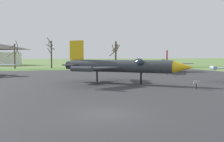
{
  "coord_description": "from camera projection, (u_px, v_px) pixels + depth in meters",
  "views": [
    {
      "loc": [
        -4.03,
        -13.71,
        3.52
      ],
      "look_at": [
        5.74,
        17.14,
        1.51
      ],
      "focal_mm": 38.61,
      "sensor_mm": 36.0,
      "label": 1
    }
  ],
  "objects": [
    {
      "name": "bare_tree_center",
      "position": [
        15.0,
        55.0,
        65.35
      ],
      "size": [
        2.92,
        2.89,
        7.7
      ],
      "color": "brown",
      "rests_on": "ground"
    },
    {
      "name": "jet_fighter_front_left",
      "position": [
        121.0,
        66.0,
        30.37
      ],
      "size": [
        14.26,
        13.25,
        5.63
      ],
      "color": "#33383D",
      "rests_on": "ground"
    },
    {
      "name": "bare_tree_right_of_center",
      "position": [
        51.0,
        53.0,
        68.72
      ],
      "size": [
        2.4,
        2.3,
        8.74
      ],
      "color": "#42382D",
      "rests_on": "ground"
    },
    {
      "name": "bare_tree_backdrop_extra",
      "position": [
        116.0,
        53.0,
        74.58
      ],
      "size": [
        2.17,
        2.16,
        8.1
      ],
      "color": "brown",
      "rests_on": "ground"
    },
    {
      "name": "bare_tree_far_right",
      "position": [
        115.0,
        54.0,
        74.14
      ],
      "size": [
        3.03,
        2.75,
        7.71
      ],
      "color": "brown",
      "rests_on": "ground"
    },
    {
      "name": "ground_plane",
      "position": [
        107.0,
        115.0,
        14.48
      ],
      "size": [
        600.0,
        600.0,
        0.0
      ],
      "primitive_type": "plane",
      "color": "#607F42"
    },
    {
      "name": "jet_fighter_rear_left",
      "position": [
        164.0,
        63.0,
        52.05
      ],
      "size": [
        11.34,
        12.81,
        4.88
      ],
      "color": "#565B60",
      "rests_on": "ground"
    },
    {
      "name": "info_placard_rear_left",
      "position": [
        167.0,
        72.0,
        43.54
      ],
      "size": [
        0.51,
        0.23,
        1.06
      ],
      "color": "black",
      "rests_on": "ground"
    },
    {
      "name": "asphalt_apron",
      "position": [
        69.0,
        83.0,
        31.09
      ],
      "size": [
        71.73,
        58.22,
        0.05
      ],
      "primitive_type": "cube",
      "color": "#333335",
      "rests_on": "ground"
    },
    {
      "name": "grass_verge_strip",
      "position": [
        52.0,
        69.0,
        64.5
      ],
      "size": [
        131.73,
        12.0,
        0.06
      ],
      "primitive_type": "cube",
      "color": "#4F7535",
      "rests_on": "ground"
    },
    {
      "name": "info_placard_front_left",
      "position": [
        196.0,
        84.0,
        25.13
      ],
      "size": [
        0.59,
        0.27,
        0.96
      ],
      "color": "black",
      "rests_on": "ground"
    }
  ]
}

